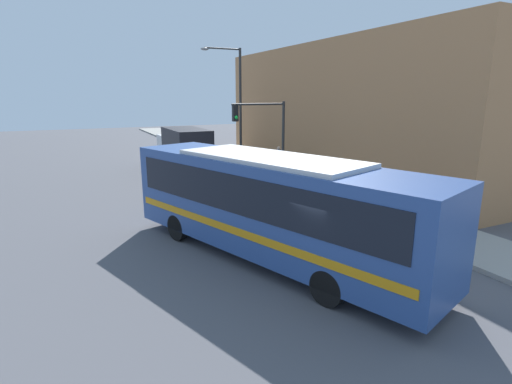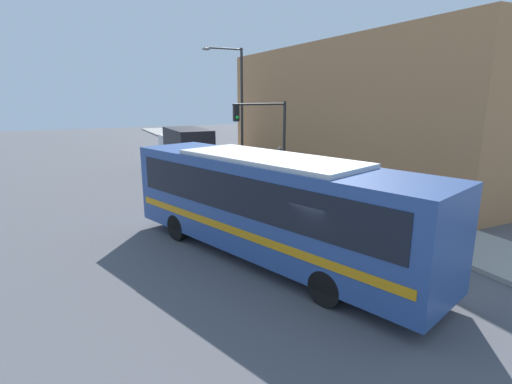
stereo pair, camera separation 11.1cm
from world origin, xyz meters
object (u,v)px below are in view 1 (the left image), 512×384
Objects in this scene: city_bus at (269,201)px; delivery_truck at (184,146)px; fire_hydrant at (379,212)px; street_lamp at (236,98)px; traffic_light_pole at (265,127)px; pedestrian_near_corner at (279,160)px.

delivery_truck is (2.14, 17.30, -0.34)m from city_bus.
delivery_truck is 16.54m from fire_hydrant.
street_lamp reaches higher than fire_hydrant.
delivery_truck is 5.08m from street_lamp.
fire_hydrant is (3.61, -16.10, -1.09)m from delivery_truck.
street_lamp is at bearing 81.63° from traffic_light_pole.
pedestrian_near_corner is (1.90, 1.78, -2.28)m from traffic_light_pole.
city_bus is 1.63× the size of delivery_truck.
city_bus is at bearing -116.35° from traffic_light_pole.
delivery_truck is 0.86× the size of street_lamp.
fire_hydrant is 15.33m from street_lamp.
street_lamp is at bearing 90.44° from fire_hydrant.
delivery_truck reaches higher than pedestrian_near_corner.
street_lamp is (0.94, 6.36, 1.58)m from traffic_light_pole.
traffic_light_pole reaches higher than pedestrian_near_corner.
city_bus reaches higher than pedestrian_near_corner.
street_lamp is (5.64, 15.86, 3.05)m from city_bus.
traffic_light_pole is at bearing -71.82° from delivery_truck.
city_bus is 6.05m from fire_hydrant.
traffic_light_pole is (-1.05, 8.30, 2.90)m from fire_hydrant.
pedestrian_near_corner is (0.85, 10.08, 0.62)m from fire_hydrant.
street_lamp reaches higher than delivery_truck.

